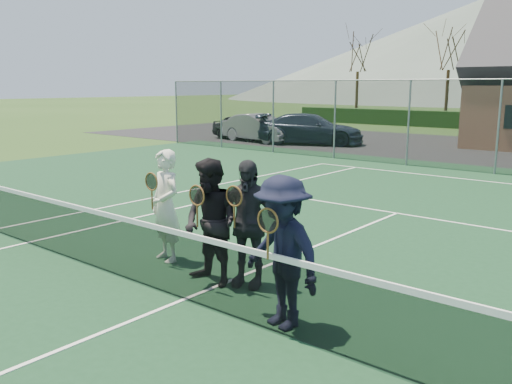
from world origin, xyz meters
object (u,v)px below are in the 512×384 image
car_b (259,128)px  car_c (310,129)px  player_a (166,206)px  player_c (247,223)px  player_d (282,252)px  car_a (243,127)px  tennis_net (183,263)px  player_b (211,222)px

car_b → car_c: size_ratio=0.83×
player_a → player_c: bearing=-0.5°
player_c → player_a: bearing=179.5°
car_c → player_d: 20.39m
car_a → player_a: (12.25, -16.00, 0.28)m
car_a → car_c: (4.03, 0.31, 0.09)m
car_c → player_a: 18.27m
tennis_net → player_c: (0.28, 0.97, 0.38)m
car_a → car_c: car_c is taller
tennis_net → car_c: bearing=119.2°
car_c → tennis_net: 19.82m
car_a → player_a: player_a is taller
car_a → tennis_net: (13.69, -16.98, -0.10)m
player_a → player_b: same height
player_b → player_c: same height
tennis_net → player_c: player_c is taller
tennis_net → player_d: player_d is taller
car_b → car_c: bearing=-70.1°
player_a → player_b: size_ratio=1.00×
car_a → player_a: bearing=-135.9°
tennis_net → player_d: (1.46, 0.21, 0.38)m
player_c → player_d: size_ratio=1.00×
player_a → tennis_net: bearing=-34.3°
tennis_net → player_b: size_ratio=6.49×
car_b → player_b: bearing=-136.1°
car_c → player_b: (9.53, -16.61, 0.18)m
car_a → player_b: bearing=-133.6°
player_b → player_a: bearing=167.1°
car_b → player_a: (10.90, -15.67, 0.23)m
car_c → player_c: (9.95, -16.33, 0.19)m
player_c → player_d: (1.18, -0.76, -0.00)m
car_a → car_c: size_ratio=0.75×
car_b → tennis_net: car_b is taller
car_a → car_b: bearing=-97.0°
car_a → player_d: player_d is taller
car_b → tennis_net: 20.73m
player_d → car_b: bearing=130.0°
car_a → car_b: 1.39m
player_a → player_c: same height
player_c → player_d: 1.41m
car_c → player_b: bearing=-173.2°
car_c → tennis_net: car_c is taller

